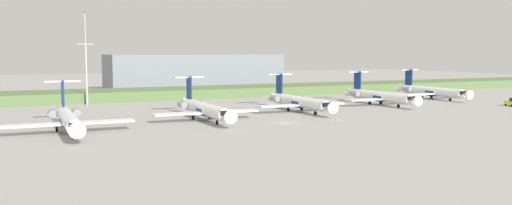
% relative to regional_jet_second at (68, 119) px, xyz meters
% --- Properties ---
extents(ground_plane, '(500.00, 500.00, 0.00)m').
position_rel_regional_jet_second_xyz_m(ground_plane, '(41.84, 24.73, -2.54)').
color(ground_plane, '#9E9B96').
extents(grass_berm, '(320.00, 20.00, 3.03)m').
position_rel_regional_jet_second_xyz_m(grass_berm, '(41.84, 63.26, -1.02)').
color(grass_berm, '#597542').
rests_on(grass_berm, ground).
extents(regional_jet_second, '(22.81, 31.00, 9.00)m').
position_rel_regional_jet_second_xyz_m(regional_jet_second, '(0.00, 0.00, 0.00)').
color(regional_jet_second, white).
rests_on(regional_jet_second, ground).
extents(regional_jet_third, '(22.81, 31.00, 9.00)m').
position_rel_regional_jet_second_xyz_m(regional_jet_third, '(28.08, 6.08, 0.00)').
color(regional_jet_third, white).
rests_on(regional_jet_third, ground).
extents(regional_jet_fourth, '(22.81, 31.00, 9.00)m').
position_rel_regional_jet_second_xyz_m(regional_jet_fourth, '(54.63, 12.10, 0.00)').
color(regional_jet_fourth, white).
rests_on(regional_jet_fourth, ground).
extents(regional_jet_fifth, '(22.81, 31.00, 9.00)m').
position_rel_regional_jet_second_xyz_m(regional_jet_fifth, '(83.08, 17.18, 0.00)').
color(regional_jet_fifth, white).
rests_on(regional_jet_fifth, ground).
extents(regional_jet_sixth, '(22.81, 31.00, 9.00)m').
position_rel_regional_jet_second_xyz_m(regional_jet_sixth, '(109.44, 25.59, 0.00)').
color(regional_jet_sixth, white).
rests_on(regional_jet_sixth, ground).
extents(antenna_mast, '(4.40, 0.50, 25.73)m').
position_rel_regional_jet_second_xyz_m(antenna_mast, '(9.32, 50.70, 8.10)').
color(antenna_mast, '#B2B2B7').
rests_on(antenna_mast, ground).
extents(distant_hangar, '(65.22, 24.55, 13.75)m').
position_rel_regional_jet_second_xyz_m(distant_hangar, '(53.92, 93.15, 4.34)').
color(distant_hangar, gray).
rests_on(distant_hangar, ground).
extents(baggage_tug, '(1.72, 3.20, 2.30)m').
position_rel_regional_jet_second_xyz_m(baggage_tug, '(113.23, -0.63, -1.53)').
color(baggage_tug, yellow).
rests_on(baggage_tug, ground).
extents(safety_cone_front_marker, '(0.44, 0.44, 0.55)m').
position_rel_regional_jet_second_xyz_m(safety_cone_front_marker, '(54.17, -5.39, -2.26)').
color(safety_cone_front_marker, orange).
rests_on(safety_cone_front_marker, ground).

